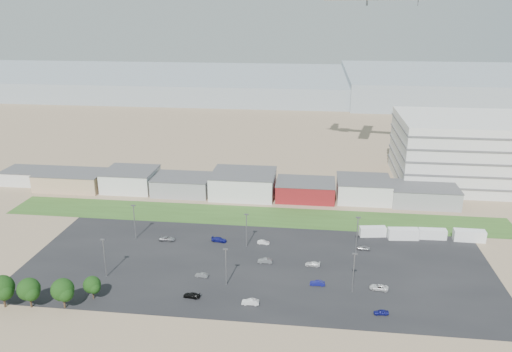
% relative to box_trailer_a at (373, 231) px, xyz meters
% --- Properties ---
extents(ground, '(700.00, 700.00, 0.00)m').
position_rel_box_trailer_a_xyz_m(ground, '(-36.39, -41.53, -1.42)').
color(ground, '#8D7359').
rests_on(ground, ground).
extents(parking_lot, '(120.00, 50.00, 0.01)m').
position_rel_box_trailer_a_xyz_m(parking_lot, '(-31.39, -21.53, -1.41)').
color(parking_lot, black).
rests_on(parking_lot, ground).
extents(grass_strip, '(160.00, 16.00, 0.02)m').
position_rel_box_trailer_a_xyz_m(grass_strip, '(-36.39, 10.47, -1.41)').
color(grass_strip, '#32531F').
rests_on(grass_strip, ground).
extents(hills_backdrop, '(700.00, 200.00, 9.00)m').
position_rel_box_trailer_a_xyz_m(hills_backdrop, '(3.61, 273.47, 3.08)').
color(hills_backdrop, gray).
rests_on(hills_backdrop, ground).
extents(building_row, '(170.00, 20.00, 8.00)m').
position_rel_box_trailer_a_xyz_m(building_row, '(-53.39, 29.47, 2.58)').
color(building_row, silver).
rests_on(building_row, ground).
extents(parking_garage, '(80.00, 40.00, 25.00)m').
position_rel_box_trailer_a_xyz_m(parking_garage, '(53.61, 53.47, 11.08)').
color(parking_garage, silver).
rests_on(parking_garage, ground).
extents(box_trailer_a, '(7.84, 3.54, 2.84)m').
position_rel_box_trailer_a_xyz_m(box_trailer_a, '(0.00, 0.00, 0.00)').
color(box_trailer_a, silver).
rests_on(box_trailer_a, ground).
extents(box_trailer_b, '(8.73, 3.46, 3.19)m').
position_rel_box_trailer_a_xyz_m(box_trailer_b, '(8.48, -0.94, 0.18)').
color(box_trailer_b, silver).
rests_on(box_trailer_b, ground).
extents(box_trailer_c, '(7.80, 2.67, 2.90)m').
position_rel_box_trailer_a_xyz_m(box_trailer_c, '(16.92, 0.40, 0.03)').
color(box_trailer_c, silver).
rests_on(box_trailer_c, ground).
extents(box_trailer_d, '(8.73, 2.89, 3.25)m').
position_rel_box_trailer_a_xyz_m(box_trailer_d, '(27.02, 0.12, 0.21)').
color(box_trailer_d, silver).
rests_on(box_trailer_d, ground).
extents(tree_left, '(5.77, 5.77, 8.66)m').
position_rel_box_trailer_a_xyz_m(tree_left, '(-84.59, -47.39, 2.91)').
color(tree_left, black).
rests_on(tree_left, ground).
extents(tree_mid, '(5.32, 5.32, 7.97)m').
position_rel_box_trailer_a_xyz_m(tree_mid, '(-78.78, -46.72, 2.57)').
color(tree_mid, black).
rests_on(tree_mid, ground).
extents(tree_right, '(5.35, 5.35, 8.03)m').
position_rel_box_trailer_a_xyz_m(tree_right, '(-71.27, -46.07, 2.60)').
color(tree_right, black).
rests_on(tree_right, ground).
extents(tree_near, '(4.23, 4.23, 6.34)m').
position_rel_box_trailer_a_xyz_m(tree_near, '(-66.56, -41.77, 1.75)').
color(tree_near, black).
rests_on(tree_near, ground).
extents(lightpole_front_l, '(1.20, 0.50, 10.18)m').
position_rel_box_trailer_a_xyz_m(lightpole_front_l, '(-67.62, -31.90, 3.67)').
color(lightpole_front_l, slate).
rests_on(lightpole_front_l, ground).
extents(lightpole_front_m, '(1.13, 0.47, 9.60)m').
position_rel_box_trailer_a_xyz_m(lightpole_front_m, '(-37.47, -32.19, 3.38)').
color(lightpole_front_m, slate).
rests_on(lightpole_front_m, ground).
extents(lightpole_front_r, '(1.18, 0.49, 10.05)m').
position_rel_box_trailer_a_xyz_m(lightpole_front_r, '(-7.66, -31.73, 3.61)').
color(lightpole_front_r, slate).
rests_on(lightpole_front_r, ground).
extents(lightpole_back_l, '(1.21, 0.51, 10.30)m').
position_rel_box_trailer_a_xyz_m(lightpole_back_l, '(-68.00, -10.04, 3.73)').
color(lightpole_back_l, slate).
rests_on(lightpole_back_l, ground).
extents(lightpole_back_m, '(1.15, 0.48, 9.81)m').
position_rel_box_trailer_a_xyz_m(lightpole_back_m, '(-35.49, -11.38, 3.49)').
color(lightpole_back_m, slate).
rests_on(lightpole_back_m, ground).
extents(lightpole_back_r, '(1.29, 0.54, 10.95)m').
position_rel_box_trailer_a_xyz_m(lightpole_back_r, '(-5.61, -12.50, 4.05)').
color(lightpole_back_r, slate).
rests_on(lightpole_back_r, ground).
extents(parked_car_0, '(4.56, 2.52, 1.21)m').
position_rel_box_trailer_a_xyz_m(parked_car_0, '(-1.40, -29.84, -0.81)').
color(parked_car_0, silver).
rests_on(parked_car_0, ground).
extents(parked_car_1, '(3.64, 1.30, 1.20)m').
position_rel_box_trailer_a_xyz_m(parked_car_1, '(-15.78, -29.67, -0.82)').
color(parked_car_1, navy).
rests_on(parked_car_1, ground).
extents(parked_car_2, '(3.31, 1.56, 1.09)m').
position_rel_box_trailer_a_xyz_m(parked_car_2, '(-2.00, -40.10, -0.87)').
color(parked_car_2, navy).
rests_on(parked_car_2, ground).
extents(parked_car_3, '(4.12, 2.11, 1.14)m').
position_rel_box_trailer_a_xyz_m(parked_car_3, '(-44.38, -38.56, -0.85)').
color(parked_car_3, black).
rests_on(parked_car_3, ground).
extents(parked_car_4, '(3.42, 1.57, 1.09)m').
position_rel_box_trailer_a_xyz_m(parked_car_4, '(-44.17, -29.23, -0.87)').
color(parked_car_4, '#595B5E').
rests_on(parked_car_4, ground).
extents(parked_car_6, '(4.57, 2.36, 1.27)m').
position_rel_box_trailer_a_xyz_m(parked_car_6, '(-43.72, -9.20, -0.79)').
color(parked_car_6, navy).
rests_on(parked_car_6, ground).
extents(parked_car_7, '(3.91, 1.49, 1.27)m').
position_rel_box_trailer_a_xyz_m(parked_car_7, '(-29.38, -20.10, -0.78)').
color(parked_car_7, '#595B5E').
rests_on(parked_car_7, ground).
extents(parked_car_8, '(3.58, 1.60, 1.19)m').
position_rel_box_trailer_a_xyz_m(parked_car_8, '(-3.26, -9.44, -0.82)').
color(parked_car_8, '#A5A5AA').
rests_on(parked_car_8, ground).
extents(parked_car_9, '(4.61, 2.29, 1.26)m').
position_rel_box_trailer_a_xyz_m(parked_car_9, '(-58.61, -10.45, -0.79)').
color(parked_car_9, '#A5A5AA').
rests_on(parked_car_9, ground).
extents(parked_car_11, '(3.44, 1.47, 1.10)m').
position_rel_box_trailer_a_xyz_m(parked_car_11, '(-31.00, -9.24, -0.87)').
color(parked_car_11, silver).
rests_on(parked_car_11, ground).
extents(parked_car_12, '(3.87, 1.77, 1.10)m').
position_rel_box_trailer_a_xyz_m(parked_car_12, '(-17.06, -20.19, -0.87)').
color(parked_car_12, silver).
rests_on(parked_car_12, ground).
extents(parked_car_13, '(3.95, 1.51, 1.28)m').
position_rel_box_trailer_a_xyz_m(parked_car_13, '(-30.62, -39.73, -0.78)').
color(parked_car_13, silver).
rests_on(parked_car_13, ground).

